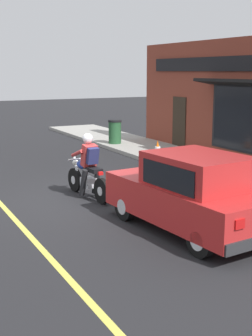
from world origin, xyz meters
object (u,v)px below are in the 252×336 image
traffic_cone (158,149)px  motorcycle_with_rider (88,171)px  car_hatchback (191,193)px  trash_bin (115,132)px

traffic_cone → motorcycle_with_rider: bearing=-140.4°
motorcycle_with_rider → traffic_cone: 5.24m
motorcycle_with_rider → car_hatchback: motorcycle_with_rider is taller
car_hatchback → trash_bin: size_ratio=3.98×
motorcycle_with_rider → trash_bin: motorcycle_with_rider is taller
traffic_cone → trash_bin: size_ratio=0.61×
motorcycle_with_rider → car_hatchback: (0.82, -3.24, 0.09)m
motorcycle_with_rider → traffic_cone: size_ratio=3.37×
motorcycle_with_rider → traffic_cone: (4.03, 3.33, -0.25)m
motorcycle_with_rider → trash_bin: size_ratio=2.06×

